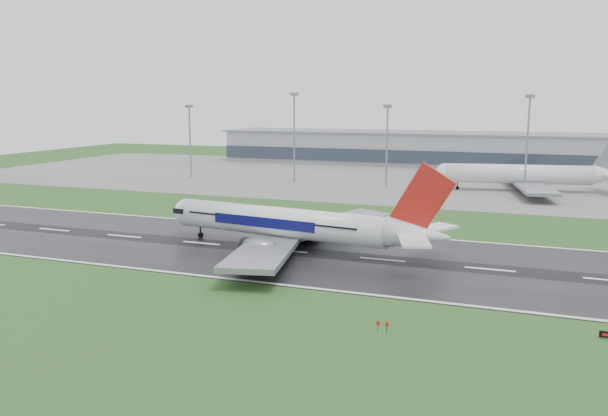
% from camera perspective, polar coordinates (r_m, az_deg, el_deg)
% --- Properties ---
extents(ground, '(520.00, 520.00, 0.00)m').
position_cam_1_polar(ground, '(117.91, 7.46, -4.92)').
color(ground, '#224A1B').
rests_on(ground, ground).
extents(runway, '(400.00, 45.00, 0.10)m').
position_cam_1_polar(runway, '(117.89, 7.46, -4.89)').
color(runway, black).
rests_on(runway, ground).
extents(apron, '(400.00, 130.00, 0.08)m').
position_cam_1_polar(apron, '(239.46, 14.11, 2.50)').
color(apron, slate).
rests_on(apron, ground).
extents(terminal, '(240.00, 36.00, 15.00)m').
position_cam_1_polar(terminal, '(298.16, 15.43, 5.31)').
color(terminal, '#9598A0').
rests_on(terminal, ground).
extents(main_airliner, '(70.20, 67.64, 18.54)m').
position_cam_1_polar(main_airliner, '(122.43, -0.62, 0.22)').
color(main_airliner, silver).
rests_on(main_airliner, runway).
extents(parked_airliner, '(72.48, 68.91, 18.59)m').
position_cam_1_polar(parked_airliner, '(218.47, 20.35, 3.94)').
color(parked_airliner, silver).
rests_on(parked_airliner, apron).
extents(floodmast_0, '(0.64, 0.64, 27.87)m').
position_cam_1_polar(floodmast_0, '(246.68, -10.76, 6.08)').
color(floodmast_0, gray).
rests_on(floodmast_0, ground).
extents(floodmast_1, '(0.64, 0.64, 32.47)m').
position_cam_1_polar(floodmast_1, '(226.85, -0.93, 6.50)').
color(floodmast_1, gray).
rests_on(floodmast_1, ground).
extents(floodmast_2, '(0.64, 0.64, 28.14)m').
position_cam_1_polar(floodmast_2, '(216.84, 7.87, 5.67)').
color(floodmast_2, gray).
rests_on(floodmast_2, ground).
extents(floodmast_3, '(0.64, 0.64, 31.42)m').
position_cam_1_polar(floodmast_3, '(211.77, 20.41, 5.48)').
color(floodmast_3, gray).
rests_on(floodmast_3, ground).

